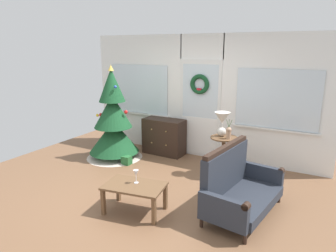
{
  "coord_description": "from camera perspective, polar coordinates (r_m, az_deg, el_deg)",
  "views": [
    {
      "loc": [
        2.43,
        -3.83,
        2.28
      ],
      "look_at": [
        0.05,
        0.55,
        1.0
      ],
      "focal_mm": 32.82,
      "sensor_mm": 36.0,
      "label": 1
    }
  ],
  "objects": [
    {
      "name": "dresser_cabinet",
      "position": [
        6.71,
        -0.74,
        -1.95
      ],
      "size": [
        0.91,
        0.46,
        0.78
      ],
      "color": "black",
      "rests_on": "ground"
    },
    {
      "name": "flower_vase",
      "position": [
        5.46,
        11.2,
        -1.15
      ],
      "size": [
        0.11,
        0.1,
        0.35
      ],
      "color": "tan",
      "rests_on": "side_table"
    },
    {
      "name": "table_lamp",
      "position": [
        5.56,
        10.03,
        0.96
      ],
      "size": [
        0.28,
        0.28,
        0.44
      ],
      "color": "silver",
      "rests_on": "side_table"
    },
    {
      "name": "wine_glass",
      "position": [
        4.4,
        -5.97,
        -8.78
      ],
      "size": [
        0.08,
        0.08,
        0.2
      ],
      "color": "silver",
      "rests_on": "coffee_table"
    },
    {
      "name": "coffee_table",
      "position": [
        4.42,
        -6.24,
        -11.54
      ],
      "size": [
        0.91,
        0.65,
        0.41
      ],
      "color": "brown",
      "rests_on": "ground"
    },
    {
      "name": "back_wall_with_door",
      "position": [
        6.47,
        6.13,
        5.45
      ],
      "size": [
        5.2,
        0.19,
        2.55
      ],
      "color": "white",
      "rests_on": "ground"
    },
    {
      "name": "settee_sofa",
      "position": [
        4.5,
        12.73,
        -11.01
      ],
      "size": [
        0.89,
        1.48,
        0.96
      ],
      "color": "black",
      "rests_on": "ground"
    },
    {
      "name": "gift_box",
      "position": [
        6.24,
        -7.68,
        -6.3
      ],
      "size": [
        0.17,
        0.16,
        0.17
      ],
      "primitive_type": "cube",
      "color": "#266633",
      "rests_on": "ground"
    },
    {
      "name": "ground_plane",
      "position": [
        5.08,
        -3.54,
        -12.32
      ],
      "size": [
        6.76,
        6.76,
        0.0
      ],
      "primitive_type": "plane",
      "color": "brown"
    },
    {
      "name": "christmas_tree",
      "position": [
        6.5,
        -10.12,
        0.31
      ],
      "size": [
        1.18,
        1.18,
        1.95
      ],
      "color": "#4C331E",
      "rests_on": "ground"
    },
    {
      "name": "side_table",
      "position": [
        5.64,
        10.25,
        -4.1
      ],
      "size": [
        0.5,
        0.48,
        0.72
      ],
      "color": "brown",
      "rests_on": "ground"
    }
  ]
}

